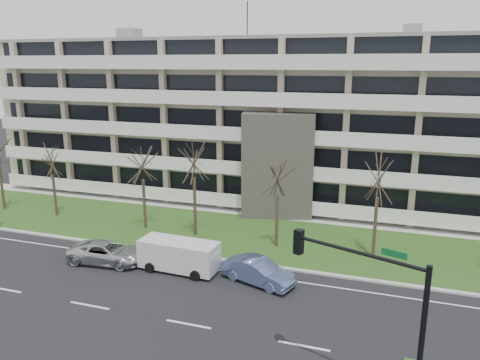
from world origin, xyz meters
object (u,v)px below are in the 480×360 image
(blue_sedan, at_px, (258,271))
(traffic_signal, at_px, (374,303))
(silver_pickup, at_px, (107,252))
(white_van, at_px, (180,253))

(blue_sedan, xyz_separation_m, traffic_signal, (7.01, -8.35, 3.47))
(silver_pickup, bearing_deg, blue_sedan, -93.19)
(blue_sedan, height_order, white_van, white_van)
(blue_sedan, bearing_deg, traffic_signal, -121.82)
(silver_pickup, height_order, white_van, white_van)
(blue_sedan, height_order, traffic_signal, traffic_signal)
(blue_sedan, distance_m, traffic_signal, 11.44)
(blue_sedan, xyz_separation_m, white_van, (-5.26, 0.09, 0.44))
(white_van, bearing_deg, silver_pickup, -172.75)
(silver_pickup, height_order, traffic_signal, traffic_signal)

